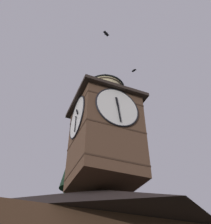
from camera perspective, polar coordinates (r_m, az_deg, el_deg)
clock_tower at (r=17.22m, az=-0.15°, el=-3.52°), size 4.64×4.64×9.37m
flying_bird_high at (r=23.91m, az=6.43°, el=9.27°), size 0.34×0.48×0.14m
flying_bird_low at (r=20.09m, az=0.15°, el=17.19°), size 0.54×0.41×0.15m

